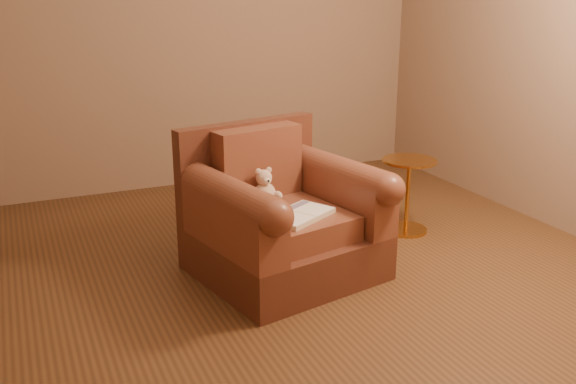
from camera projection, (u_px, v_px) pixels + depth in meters
name	position (u px, v px, depth m)	size (l,w,h in m)	color
floor	(290.00, 273.00, 3.77)	(4.00, 4.00, 0.00)	#54351D
armchair	(281.00, 219.00, 3.70)	(1.10, 1.06, 0.84)	#52291B
teddy_bear	(265.00, 191.00, 3.69)	(0.16, 0.18, 0.22)	#D1AD92
guidebook	(300.00, 215.00, 3.50)	(0.44, 0.38, 0.03)	beige
side_table	(408.00, 193.00, 4.33)	(0.36, 0.36, 0.51)	gold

